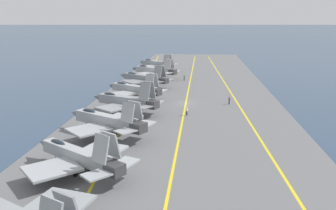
{
  "coord_description": "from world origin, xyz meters",
  "views": [
    {
      "loc": [
        -76.34,
        -3.23,
        18.66
      ],
      "look_at": [
        -12.39,
        2.79,
        2.9
      ],
      "focal_mm": 38.0,
      "sensor_mm": 36.0,
      "label": 1
    }
  ],
  "objects_px": {
    "parked_jet_third": "(106,120)",
    "parked_jet_fifth": "(134,89)",
    "parked_jet_sixth": "(144,78)",
    "crew_purple_vest": "(229,100)",
    "parked_jet_eighth": "(156,64)",
    "crew_white_vest": "(187,110)",
    "parked_jet_fourth": "(125,101)",
    "parked_jet_seventh": "(154,70)",
    "parked_jet_second": "(78,156)",
    "crew_green_vest": "(184,77)"
  },
  "relations": [
    {
      "from": "parked_jet_sixth",
      "to": "crew_green_vest",
      "type": "distance_m",
      "value": 15.37
    },
    {
      "from": "parked_jet_sixth",
      "to": "crew_purple_vest",
      "type": "distance_m",
      "value": 28.38
    },
    {
      "from": "parked_jet_eighth",
      "to": "crew_purple_vest",
      "type": "height_order",
      "value": "parked_jet_eighth"
    },
    {
      "from": "parked_jet_eighth",
      "to": "crew_purple_vest",
      "type": "xyz_separation_m",
      "value": [
        -49.14,
        -22.2,
        -1.54
      ]
    },
    {
      "from": "parked_jet_fourth",
      "to": "parked_jet_seventh",
      "type": "bearing_deg",
      "value": 0.01
    },
    {
      "from": "parked_jet_second",
      "to": "parked_jet_third",
      "type": "bearing_deg",
      "value": 0.85
    },
    {
      "from": "parked_jet_third",
      "to": "parked_jet_fifth",
      "type": "xyz_separation_m",
      "value": [
        27.13,
        0.68,
        -0.28
      ]
    },
    {
      "from": "parked_jet_seventh",
      "to": "crew_purple_vest",
      "type": "relative_size",
      "value": 9.27
    },
    {
      "from": "parked_jet_sixth",
      "to": "crew_green_vest",
      "type": "relative_size",
      "value": 9.39
    },
    {
      "from": "parked_jet_fourth",
      "to": "parked_jet_fifth",
      "type": "xyz_separation_m",
      "value": [
        13.12,
        0.73,
        -0.22
      ]
    },
    {
      "from": "parked_jet_fifth",
      "to": "crew_white_vest",
      "type": "relative_size",
      "value": 8.79
    },
    {
      "from": "parked_jet_eighth",
      "to": "crew_green_vest",
      "type": "distance_m",
      "value": 22.71
    },
    {
      "from": "parked_jet_fifth",
      "to": "parked_jet_sixth",
      "type": "distance_m",
      "value": 14.42
    },
    {
      "from": "parked_jet_sixth",
      "to": "parked_jet_seventh",
      "type": "distance_m",
      "value": 14.66
    },
    {
      "from": "parked_jet_sixth",
      "to": "parked_jet_third",
      "type": "bearing_deg",
      "value": -178.9
    },
    {
      "from": "parked_jet_sixth",
      "to": "crew_green_vest",
      "type": "xyz_separation_m",
      "value": [
        11.12,
        -10.5,
        -1.46
      ]
    },
    {
      "from": "parked_jet_second",
      "to": "parked_jet_fourth",
      "type": "bearing_deg",
      "value": 0.33
    },
    {
      "from": "parked_jet_second",
      "to": "parked_jet_eighth",
      "type": "xyz_separation_m",
      "value": [
        86.36,
        1.46,
        0.35
      ]
    },
    {
      "from": "parked_jet_seventh",
      "to": "crew_green_vest",
      "type": "xyz_separation_m",
      "value": [
        -3.51,
        -9.66,
        -1.5
      ]
    },
    {
      "from": "parked_jet_sixth",
      "to": "crew_purple_vest",
      "type": "xyz_separation_m",
      "value": [
        -18.18,
        -21.75,
        -1.46
      ]
    },
    {
      "from": "parked_jet_eighth",
      "to": "crew_white_vest",
      "type": "bearing_deg",
      "value": -167.21
    },
    {
      "from": "parked_jet_seventh",
      "to": "crew_white_vest",
      "type": "distance_m",
      "value": 44.46
    },
    {
      "from": "parked_jet_second",
      "to": "crew_green_vest",
      "type": "bearing_deg",
      "value": -8.12
    },
    {
      "from": "parked_jet_third",
      "to": "crew_purple_vest",
      "type": "height_order",
      "value": "parked_jet_third"
    },
    {
      "from": "parked_jet_eighth",
      "to": "crew_green_vest",
      "type": "xyz_separation_m",
      "value": [
        -19.84,
        -10.95,
        -1.55
      ]
    },
    {
      "from": "parked_jet_third",
      "to": "crew_white_vest",
      "type": "distance_m",
      "value": 18.2
    },
    {
      "from": "crew_white_vest",
      "to": "parked_jet_third",
      "type": "bearing_deg",
      "value": 137.87
    },
    {
      "from": "parked_jet_third",
      "to": "parked_jet_sixth",
      "type": "height_order",
      "value": "parked_jet_third"
    },
    {
      "from": "parked_jet_fifth",
      "to": "crew_white_vest",
      "type": "height_order",
      "value": "parked_jet_fifth"
    },
    {
      "from": "parked_jet_eighth",
      "to": "crew_white_vest",
      "type": "distance_m",
      "value": 60.59
    },
    {
      "from": "parked_jet_eighth",
      "to": "parked_jet_fourth",
      "type": "bearing_deg",
      "value": -178.73
    },
    {
      "from": "parked_jet_third",
      "to": "parked_jet_seventh",
      "type": "height_order",
      "value": "parked_jet_seventh"
    },
    {
      "from": "parked_jet_second",
      "to": "parked_jet_eighth",
      "type": "relative_size",
      "value": 1.01
    },
    {
      "from": "parked_jet_seventh",
      "to": "parked_jet_eighth",
      "type": "height_order",
      "value": "parked_jet_seventh"
    },
    {
      "from": "parked_jet_sixth",
      "to": "parked_jet_eighth",
      "type": "relative_size",
      "value": 1.1
    },
    {
      "from": "parked_jet_seventh",
      "to": "parked_jet_eighth",
      "type": "relative_size",
      "value": 1.1
    },
    {
      "from": "parked_jet_third",
      "to": "parked_jet_fourth",
      "type": "relative_size",
      "value": 1.02
    },
    {
      "from": "parked_jet_fifth",
      "to": "parked_jet_sixth",
      "type": "relative_size",
      "value": 0.94
    },
    {
      "from": "parked_jet_seventh",
      "to": "crew_green_vest",
      "type": "distance_m",
      "value": 10.39
    },
    {
      "from": "parked_jet_second",
      "to": "parked_jet_fourth",
      "type": "height_order",
      "value": "parked_jet_fourth"
    },
    {
      "from": "parked_jet_fourth",
      "to": "crew_purple_vest",
      "type": "xyz_separation_m",
      "value": [
        9.36,
        -20.9,
        -1.52
      ]
    },
    {
      "from": "parked_jet_fifth",
      "to": "parked_jet_third",
      "type": "bearing_deg",
      "value": -178.57
    },
    {
      "from": "parked_jet_sixth",
      "to": "crew_purple_vest",
      "type": "height_order",
      "value": "parked_jet_sixth"
    },
    {
      "from": "parked_jet_third",
      "to": "crew_purple_vest",
      "type": "xyz_separation_m",
      "value": [
        23.37,
        -20.95,
        -1.58
      ]
    },
    {
      "from": "parked_jet_eighth",
      "to": "crew_purple_vest",
      "type": "relative_size",
      "value": 8.45
    },
    {
      "from": "parked_jet_fourth",
      "to": "parked_jet_sixth",
      "type": "bearing_deg",
      "value": 1.76
    },
    {
      "from": "parked_jet_second",
      "to": "crew_green_vest",
      "type": "distance_m",
      "value": 67.21
    },
    {
      "from": "parked_jet_fourth",
      "to": "parked_jet_sixth",
      "type": "height_order",
      "value": "parked_jet_fourth"
    },
    {
      "from": "parked_jet_second",
      "to": "crew_purple_vest",
      "type": "xyz_separation_m",
      "value": [
        37.22,
        -20.74,
        -1.19
      ]
    },
    {
      "from": "parked_jet_fourth",
      "to": "crew_green_vest",
      "type": "bearing_deg",
      "value": -14.02
    }
  ]
}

